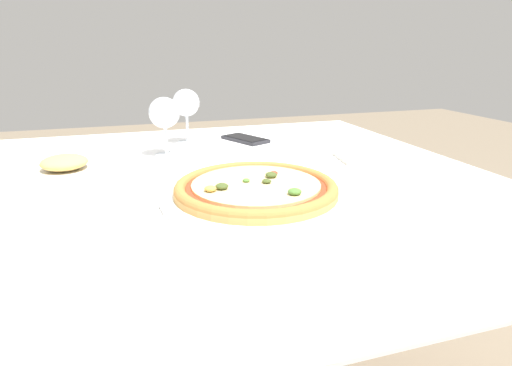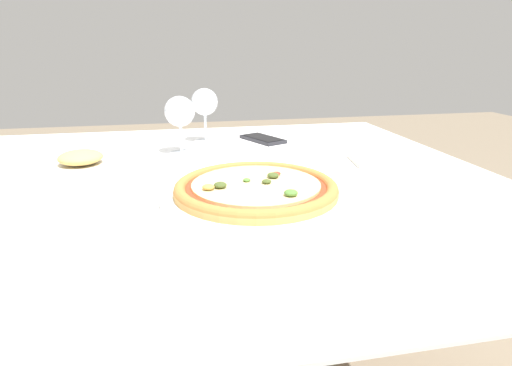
# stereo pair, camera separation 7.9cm
# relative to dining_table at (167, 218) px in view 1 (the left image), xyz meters

# --- Properties ---
(dining_table) EXTENTS (1.42, 1.15, 0.75)m
(dining_table) POSITION_rel_dining_table_xyz_m (0.00, 0.00, 0.00)
(dining_table) COLOR #997047
(dining_table) RESTS_ON ground_plane
(pizza_plate) EXTENTS (0.35, 0.35, 0.04)m
(pizza_plate) POSITION_rel_dining_table_xyz_m (0.15, -0.14, 0.09)
(pizza_plate) COLOR white
(pizza_plate) RESTS_ON dining_table
(wine_glass_far_left) EXTENTS (0.08, 0.08, 0.15)m
(wine_glass_far_left) POSITION_rel_dining_table_xyz_m (0.11, 0.36, 0.19)
(wine_glass_far_left) COLOR silver
(wine_glass_far_left) RESTS_ON dining_table
(wine_glass_far_right) EXTENTS (0.08, 0.08, 0.15)m
(wine_glass_far_right) POSITION_rel_dining_table_xyz_m (0.03, 0.23, 0.18)
(wine_glass_far_right) COLOR silver
(wine_glass_far_right) RESTS_ON dining_table
(cell_phone) EXTENTS (0.12, 0.16, 0.01)m
(cell_phone) POSITION_rel_dining_table_xyz_m (0.27, 0.34, 0.08)
(cell_phone) COLOR #232328
(cell_phone) RESTS_ON dining_table
(side_plate) EXTENTS (0.17, 0.17, 0.04)m
(side_plate) POSITION_rel_dining_table_xyz_m (-0.20, 0.14, 0.09)
(side_plate) COLOR white
(side_plate) RESTS_ON dining_table
(napkin_folded) EXTENTS (0.16, 0.13, 0.01)m
(napkin_folded) POSITION_rel_dining_table_xyz_m (0.51, 0.05, 0.08)
(napkin_folded) COLOR silver
(napkin_folded) RESTS_ON dining_table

